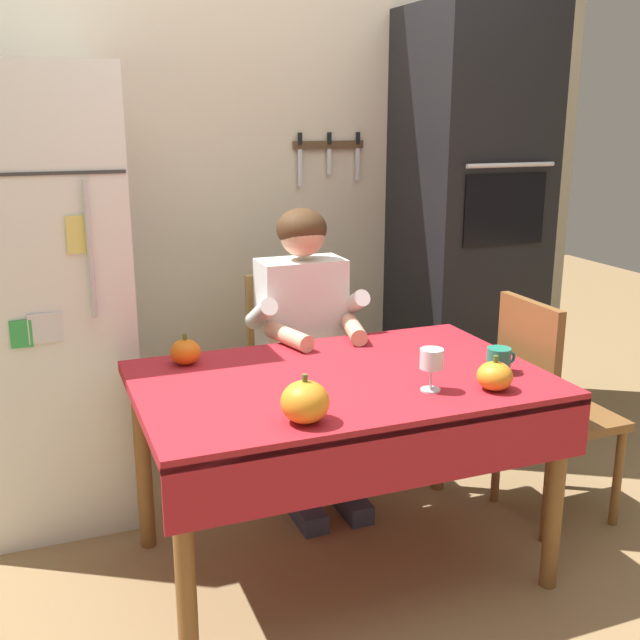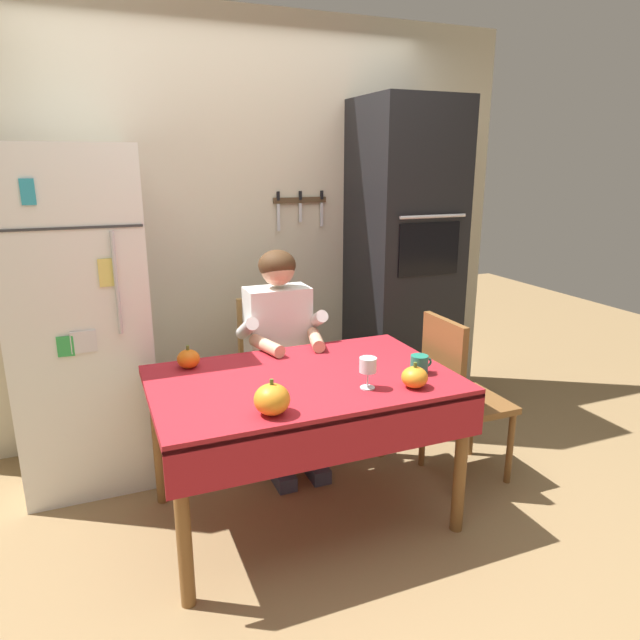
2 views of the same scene
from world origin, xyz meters
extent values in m
plane|color=#93754C|center=(0.00, 0.00, 0.00)|extent=(10.00, 10.00, 0.00)
cube|color=beige|center=(0.05, 1.35, 1.30)|extent=(3.70, 0.10, 2.60)
cube|color=#4C3823|center=(0.43, 1.29, 1.47)|extent=(0.36, 0.02, 0.04)
cube|color=silver|center=(0.28, 1.28, 1.37)|extent=(0.02, 0.01, 0.17)
cube|color=black|center=(0.28, 1.28, 1.50)|extent=(0.02, 0.01, 0.06)
cube|color=silver|center=(0.43, 1.28, 1.39)|extent=(0.02, 0.01, 0.12)
cube|color=black|center=(0.43, 1.28, 1.50)|extent=(0.02, 0.01, 0.06)
cube|color=silver|center=(0.58, 1.28, 1.38)|extent=(0.02, 0.01, 0.15)
cube|color=black|center=(0.58, 1.28, 1.50)|extent=(0.02, 0.01, 0.06)
cube|color=white|center=(-0.95, 0.96, 0.90)|extent=(0.68, 0.68, 1.80)
cylinder|color=silver|center=(-0.76, 0.60, 1.15)|extent=(0.02, 0.02, 0.50)
cube|color=#333335|center=(-0.95, 0.62, 1.42)|extent=(0.67, 0.01, 0.01)
cube|color=#E5D666|center=(-0.80, 0.61, 1.20)|extent=(0.08, 0.01, 0.13)
cube|color=green|center=(-1.02, 0.61, 0.86)|extent=(0.08, 0.01, 0.10)
cube|color=silver|center=(-0.94, 0.61, 0.87)|extent=(0.12, 0.01, 0.11)
cube|color=black|center=(1.05, 1.00, 1.05)|extent=(0.60, 0.60, 2.10)
cube|color=black|center=(1.05, 0.70, 1.20)|extent=(0.42, 0.01, 0.32)
cylinder|color=silver|center=(1.05, 0.67, 1.40)|extent=(0.45, 0.02, 0.02)
cylinder|color=brown|center=(-0.64, -0.29, 0.35)|extent=(0.06, 0.06, 0.70)
cylinder|color=brown|center=(-0.64, 0.49, 0.35)|extent=(0.06, 0.06, 0.70)
cylinder|color=brown|center=(0.64, -0.29, 0.35)|extent=(0.06, 0.06, 0.70)
cylinder|color=brown|center=(0.64, 0.49, 0.35)|extent=(0.06, 0.06, 0.70)
cube|color=#A81E28|center=(0.00, 0.10, 0.72)|extent=(1.40, 0.90, 0.04)
cube|color=#A81E28|center=(0.00, -0.34, 0.62)|extent=(1.40, 0.01, 0.20)
cube|color=tan|center=(0.09, 0.79, 0.43)|extent=(0.40, 0.40, 0.04)
cube|color=tan|center=(0.09, 0.97, 0.69)|extent=(0.36, 0.04, 0.48)
cylinder|color=tan|center=(-0.08, 0.62, 0.21)|extent=(0.04, 0.04, 0.41)
cylinder|color=tan|center=(-0.08, 0.96, 0.21)|extent=(0.04, 0.04, 0.41)
cylinder|color=tan|center=(0.26, 0.62, 0.21)|extent=(0.04, 0.04, 0.41)
cylinder|color=tan|center=(0.26, 0.96, 0.21)|extent=(0.04, 0.04, 0.41)
cube|color=#38384C|center=(-0.01, 0.41, 0.04)|extent=(0.10, 0.22, 0.08)
cube|color=#38384C|center=(0.19, 0.41, 0.04)|extent=(0.10, 0.22, 0.08)
cylinder|color=#38384C|center=(-0.01, 0.47, 0.23)|extent=(0.09, 0.09, 0.38)
cylinder|color=#38384C|center=(0.19, 0.47, 0.23)|extent=(0.09, 0.09, 0.38)
cube|color=#38384C|center=(0.00, 0.63, 0.50)|extent=(0.12, 0.40, 0.11)
cube|color=#38384C|center=(0.18, 0.63, 0.50)|extent=(0.12, 0.40, 0.11)
cube|color=white|center=(0.09, 0.75, 0.79)|extent=(0.36, 0.20, 0.48)
cylinder|color=white|center=(-0.11, 0.68, 0.83)|extent=(0.07, 0.26, 0.18)
cylinder|color=white|center=(0.29, 0.68, 0.83)|extent=(0.07, 0.26, 0.18)
cylinder|color=#D8A884|center=(-0.05, 0.51, 0.78)|extent=(0.13, 0.27, 0.07)
cylinder|color=#D8A884|center=(0.23, 0.51, 0.78)|extent=(0.13, 0.27, 0.07)
sphere|color=#D8A884|center=(0.09, 0.73, 1.14)|extent=(0.19, 0.19, 0.19)
ellipsoid|color=#472D19|center=(0.09, 0.74, 1.16)|extent=(0.21, 0.21, 0.17)
cube|color=brown|center=(0.98, 0.13, 0.43)|extent=(0.40, 0.40, 0.04)
cube|color=brown|center=(0.80, 0.13, 0.69)|extent=(0.04, 0.36, 0.48)
cylinder|color=brown|center=(1.15, -0.04, 0.21)|extent=(0.04, 0.04, 0.41)
cylinder|color=brown|center=(0.81, -0.04, 0.21)|extent=(0.04, 0.04, 0.41)
cylinder|color=brown|center=(1.15, 0.30, 0.21)|extent=(0.04, 0.04, 0.41)
cylinder|color=brown|center=(0.81, 0.30, 0.21)|extent=(0.04, 0.04, 0.41)
cylinder|color=#237F66|center=(0.53, -0.07, 0.78)|extent=(0.08, 0.08, 0.09)
torus|color=#237F66|center=(0.58, -0.07, 0.79)|extent=(0.05, 0.01, 0.05)
cylinder|color=white|center=(0.22, -0.14, 0.74)|extent=(0.07, 0.07, 0.01)
cylinder|color=white|center=(0.22, -0.14, 0.78)|extent=(0.01, 0.01, 0.07)
cylinder|color=white|center=(0.22, -0.14, 0.85)|extent=(0.08, 0.08, 0.07)
ellipsoid|color=orange|center=(0.42, -0.21, 0.79)|extent=(0.12, 0.12, 0.10)
cylinder|color=#4C6023|center=(0.42, -0.21, 0.85)|extent=(0.02, 0.02, 0.02)
ellipsoid|color=orange|center=(-0.25, -0.24, 0.80)|extent=(0.15, 0.15, 0.13)
cylinder|color=#4C6023|center=(-0.25, -0.24, 0.88)|extent=(0.02, 0.02, 0.02)
ellipsoid|color=orange|center=(-0.47, 0.42, 0.79)|extent=(0.11, 0.11, 0.09)
cylinder|color=#4C6023|center=(-0.47, 0.42, 0.84)|extent=(0.02, 0.02, 0.02)
camera|label=1|loc=(-0.97, -2.19, 1.62)|focal=42.55mm
camera|label=2|loc=(-0.87, -2.24, 1.71)|focal=31.90mm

